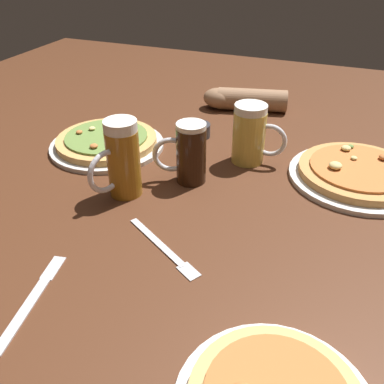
% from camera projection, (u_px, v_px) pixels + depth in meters
% --- Properties ---
extents(ground_plane, '(2.40, 2.40, 0.03)m').
position_uv_depth(ground_plane, '(192.00, 205.00, 0.97)').
color(ground_plane, '#4C2816').
extents(pizza_plate_far, '(0.31, 0.31, 0.05)m').
position_uv_depth(pizza_plate_far, '(107.00, 142.00, 1.17)').
color(pizza_plate_far, silver).
rests_on(pizza_plate_far, ground_plane).
extents(pizza_plate_side, '(0.33, 0.33, 0.05)m').
position_uv_depth(pizza_plate_side, '(359.00, 173.00, 1.03)').
color(pizza_plate_side, silver).
rests_on(pizza_plate_side, ground_plane).
extents(beer_mug_dark, '(0.12, 0.07, 0.15)m').
position_uv_depth(beer_mug_dark, '(189.00, 153.00, 0.99)').
color(beer_mug_dark, black).
rests_on(beer_mug_dark, ground_plane).
extents(beer_mug_amber, '(0.14, 0.08, 0.15)m').
position_uv_depth(beer_mug_amber, '(251.00, 134.00, 1.07)').
color(beer_mug_amber, gold).
rests_on(beer_mug_amber, ground_plane).
extents(beer_mug_pale, '(0.07, 0.13, 0.18)m').
position_uv_depth(beer_mug_pale, '(122.00, 160.00, 0.93)').
color(beer_mug_pale, '#9E6619').
rests_on(beer_mug_pale, ground_plane).
extents(ramekin_sauce, '(0.07, 0.07, 0.04)m').
position_uv_depth(ramekin_sauce, '(198.00, 130.00, 1.23)').
color(ramekin_sauce, '#333338').
rests_on(ramekin_sauce, ground_plane).
extents(fork_left, '(0.19, 0.13, 0.01)m').
position_uv_depth(fork_left, '(164.00, 247.00, 0.82)').
color(fork_left, silver).
rests_on(fork_left, ground_plane).
extents(knife_right, '(0.06, 0.22, 0.01)m').
position_uv_depth(knife_right, '(32.00, 299.00, 0.71)').
color(knife_right, silver).
rests_on(knife_right, ground_plane).
extents(diner_arm, '(0.27, 0.13, 0.07)m').
position_uv_depth(diner_arm, '(242.00, 99.00, 1.40)').
color(diner_arm, '#936B4C').
rests_on(diner_arm, ground_plane).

